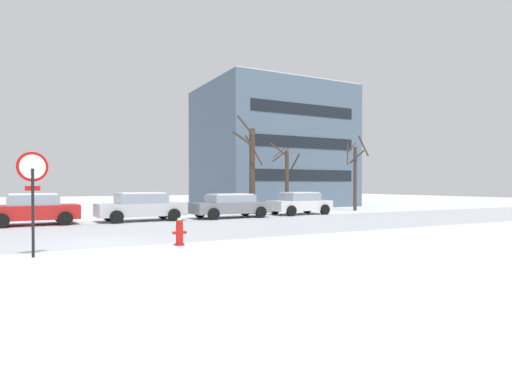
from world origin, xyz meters
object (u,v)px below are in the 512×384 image
Objects in this scene: parked_car_white at (300,203)px; parked_car_silver at (141,207)px; parked_car_red at (33,209)px; parked_car_gray at (230,205)px; stop_sign at (33,183)px; fire_hydrant at (179,232)px.

parked_car_silver is at bearing -179.01° from parked_car_white.
parked_car_gray is (9.85, -0.34, -0.04)m from parked_car_red.
parked_car_red is 0.99× the size of parked_car_white.
stop_sign is at bearing -136.04° from parked_car_gray.
parked_car_gray is at bearing -175.64° from parked_car_white.
stop_sign is at bearing -117.11° from parked_car_silver.
stop_sign is 17.93m from parked_car_white.
parked_car_white is (4.93, 0.38, 0.02)m from parked_car_gray.
fire_hydrant is 10.34m from parked_car_red.
stop_sign is 11.06m from parked_car_silver.
parked_car_white is at bearing 0.12° from parked_car_red.
parked_car_red is at bearing 89.51° from stop_sign.
parked_car_gray is at bearing 57.17° from fire_hydrant.
parked_car_gray is 1.14× the size of parked_car_white.
parked_car_silver reaches higher than parked_car_gray.
fire_hydrant is at bearing -138.57° from parked_car_white.
parked_car_silver reaches higher than parked_car_red.
fire_hydrant is 0.21× the size of parked_car_white.
parked_car_silver is at bearing 62.89° from stop_sign.
parked_car_white is at bearing 33.82° from stop_sign.
stop_sign reaches higher than parked_car_red.
parked_car_gray is 4.94m from parked_car_white.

